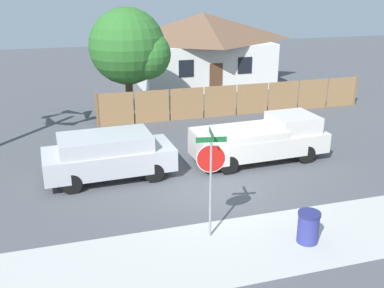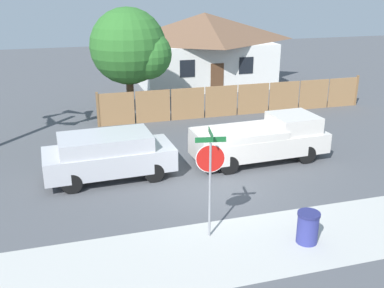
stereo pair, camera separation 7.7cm
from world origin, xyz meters
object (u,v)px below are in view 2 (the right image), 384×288
object	(u,v)px
red_suv	(108,154)
orange_pickup	(265,140)
stop_sign	(210,167)
trash_bin	(308,227)
house	(204,48)
oak_tree	(132,48)

from	to	relation	value
red_suv	orange_pickup	bearing A→B (deg)	-2.29
stop_sign	orange_pickup	bearing A→B (deg)	61.21
orange_pickup	trash_bin	bearing A→B (deg)	-106.36
red_suv	stop_sign	xyz separation A→B (m)	(2.33, -5.03, 1.26)
orange_pickup	red_suv	bearing A→B (deg)	177.71
orange_pickup	stop_sign	xyz separation A→B (m)	(-4.10, -5.04, 1.32)
house	trash_bin	bearing A→B (deg)	-99.69
house	oak_tree	bearing A→B (deg)	-132.07
oak_tree	stop_sign	world-z (taller)	oak_tree
stop_sign	trash_bin	world-z (taller)	stop_sign
house	oak_tree	distance (m)	9.29
oak_tree	orange_pickup	world-z (taller)	oak_tree
oak_tree	orange_pickup	bearing A→B (deg)	-61.91
house	red_suv	bearing A→B (deg)	-120.00
oak_tree	red_suv	bearing A→B (deg)	-106.27
oak_tree	stop_sign	bearing A→B (deg)	-89.76
orange_pickup	stop_sign	bearing A→B (deg)	-131.52
house	stop_sign	distance (m)	20.61
red_suv	stop_sign	bearing A→B (deg)	-67.56
stop_sign	trash_bin	size ratio (longest dim) A/B	3.45
house	red_suv	size ratio (longest dim) A/B	2.01
red_suv	orange_pickup	size ratio (longest dim) A/B	0.86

